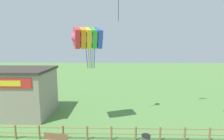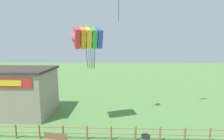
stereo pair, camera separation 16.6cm
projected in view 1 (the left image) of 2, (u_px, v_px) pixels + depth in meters
The scene contains 4 objects.
wooden_fence at pixel (111, 132), 13.04m from camera, with size 18.33×0.14×1.12m.
seaside_building at pixel (13, 92), 17.65m from camera, with size 7.75×5.07×4.74m.
park_bench_by_building at pixel (55, 140), 12.14m from camera, with size 1.80×0.67×0.99m.
kite_rainbow_parafoil at pixel (88, 38), 14.67m from camera, with size 3.17×2.63×3.52m.
Camera 1 is at (0.33, -5.75, 7.19)m, focal length 28.00 mm.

